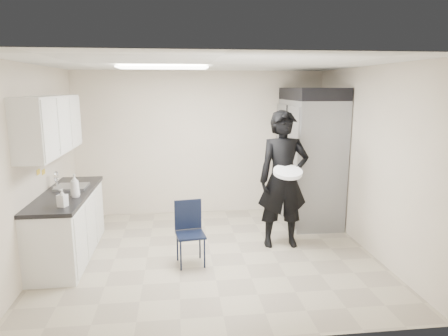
{
  "coord_description": "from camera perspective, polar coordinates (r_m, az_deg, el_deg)",
  "views": [
    {
      "loc": [
        -0.43,
        -5.25,
        2.31
      ],
      "look_at": [
        0.21,
        0.2,
        1.2
      ],
      "focal_mm": 32.0,
      "sensor_mm": 36.0,
      "label": 1
    }
  ],
  "objects": [
    {
      "name": "soap_bottle_b",
      "position": [
        5.13,
        -22.1,
        -3.95
      ],
      "size": [
        0.13,
        0.13,
        0.22
      ],
      "primitive_type": "imported",
      "rotation": [
        0.0,
        0.0,
        -0.37
      ],
      "color": "#AEAEBA",
      "rests_on": "countertop"
    },
    {
      "name": "towel_dispenser",
      "position": [
        6.85,
        -21.24,
        4.92
      ],
      "size": [
        0.22,
        0.3,
        0.35
      ],
      "primitive_type": "cube",
      "color": "black",
      "rests_on": "left_wall"
    },
    {
      "name": "notice_sticker_right",
      "position": [
        5.94,
        -24.37,
        -0.51
      ],
      "size": [
        0.0,
        0.12,
        0.07
      ],
      "primitive_type": "cube",
      "color": "yellow",
      "rests_on": "left_wall"
    },
    {
      "name": "ceiling_panel",
      "position": [
        5.66,
        -8.72,
        13.99
      ],
      "size": [
        1.2,
        0.6,
        0.02
      ],
      "primitive_type": "cube",
      "color": "white",
      "rests_on": "ceiling"
    },
    {
      "name": "right_wall",
      "position": [
        5.98,
        20.01,
        1.06
      ],
      "size": [
        0.0,
        4.0,
        4.0
      ],
      "primitive_type": "plane",
      "rotation": [
        1.57,
        0.0,
        -1.57
      ],
      "color": "beige",
      "rests_on": "floor"
    },
    {
      "name": "soap_bottle_a",
      "position": [
        5.49,
        -20.55,
        -2.37
      ],
      "size": [
        0.16,
        0.16,
        0.31
      ],
      "primitive_type": "imported",
      "rotation": [
        0.0,
        0.0,
        0.52
      ],
      "color": "white",
      "rests_on": "countertop"
    },
    {
      "name": "man_tuxedo",
      "position": [
        5.83,
        8.45,
        -1.66
      ],
      "size": [
        0.74,
        0.5,
        1.99
      ],
      "primitive_type": "imported",
      "rotation": [
        0.0,
        0.0,
        -0.02
      ],
      "color": "black",
      "rests_on": "floor"
    },
    {
      "name": "folding_chair",
      "position": [
        5.32,
        -4.82,
        -9.51
      ],
      "size": [
        0.41,
        0.41,
        0.82
      ],
      "primitive_type": "cube",
      "rotation": [
        0.0,
        0.0,
        0.14
      ],
      "color": "black",
      "rests_on": "floor"
    },
    {
      "name": "floor",
      "position": [
        5.75,
        -1.93,
        -12.22
      ],
      "size": [
        4.5,
        4.5,
        0.0
      ],
      "primitive_type": "plane",
      "color": "tan",
      "rests_on": "ground"
    },
    {
      "name": "ceiling",
      "position": [
        5.27,
        -2.13,
        14.63
      ],
      "size": [
        4.5,
        4.5,
        0.0
      ],
      "primitive_type": "plane",
      "rotation": [
        3.14,
        0.0,
        0.0
      ],
      "color": "silver",
      "rests_on": "back_wall"
    },
    {
      "name": "left_wall",
      "position": [
        5.64,
        -25.43,
        0.06
      ],
      "size": [
        0.0,
        4.0,
        4.0
      ],
      "primitive_type": "plane",
      "rotation": [
        1.57,
        0.0,
        1.57
      ],
      "color": "beige",
      "rests_on": "floor"
    },
    {
      "name": "faucet",
      "position": [
        6.08,
        -22.81,
        -1.67
      ],
      "size": [
        0.02,
        0.02,
        0.24
      ],
      "primitive_type": "cylinder",
      "color": "silver",
      "rests_on": "countertop"
    },
    {
      "name": "sink",
      "position": [
        6.06,
        -20.89,
        -3.02
      ],
      "size": [
        0.42,
        0.4,
        0.14
      ],
      "primitive_type": "cube",
      "color": "gray",
      "rests_on": "countertop"
    },
    {
      "name": "fridge_compressor",
      "position": [
        6.9,
        12.57,
        10.3
      ],
      "size": [
        0.8,
        1.35,
        0.2
      ],
      "primitive_type": "cube",
      "color": "black",
      "rests_on": "commercial_fridge"
    },
    {
      "name": "upper_cabinets",
      "position": [
        5.71,
        -23.58,
        5.66
      ],
      "size": [
        0.35,
        1.8,
        0.75
      ],
      "primitive_type": "cube",
      "color": "silver",
      "rests_on": "left_wall"
    },
    {
      "name": "countertop",
      "position": [
        5.83,
        -21.67,
        -3.49
      ],
      "size": [
        0.64,
        1.95,
        0.05
      ],
      "primitive_type": "cube",
      "color": "black",
      "rests_on": "lower_counter"
    },
    {
      "name": "commercial_fridge",
      "position": [
        7.02,
        12.17,
        0.87
      ],
      "size": [
        0.8,
        1.35,
        2.1
      ],
      "primitive_type": "cube",
      "color": "gray",
      "rests_on": "floor"
    },
    {
      "name": "lower_counter",
      "position": [
        5.96,
        -21.35,
        -7.72
      ],
      "size": [
        0.6,
        1.9,
        0.86
      ],
      "primitive_type": "cube",
      "color": "silver",
      "rests_on": "floor"
    },
    {
      "name": "back_wall",
      "position": [
        7.33,
        -3.32,
        3.53
      ],
      "size": [
        4.5,
        0.0,
        4.5
      ],
      "primitive_type": "plane",
      "rotation": [
        1.57,
        0.0,
        0.0
      ],
      "color": "beige",
      "rests_on": "floor"
    },
    {
      "name": "bucket_lid",
      "position": [
        5.56,
        9.11,
        -0.58
      ],
      "size": [
        0.41,
        0.41,
        0.05
      ],
      "primitive_type": "cylinder",
      "rotation": [
        0.0,
        0.0,
        -0.02
      ],
      "color": "white",
      "rests_on": "man_tuxedo"
    },
    {
      "name": "notice_sticker_left",
      "position": [
        5.75,
        -24.99,
        -0.53
      ],
      "size": [
        0.0,
        0.12,
        0.07
      ],
      "primitive_type": "cube",
      "color": "yellow",
      "rests_on": "left_wall"
    }
  ]
}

